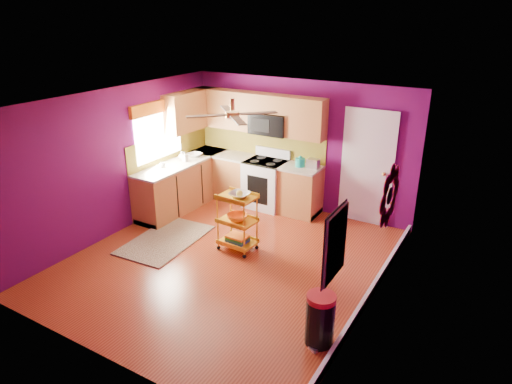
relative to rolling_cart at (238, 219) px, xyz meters
The scene contains 18 objects.
ground 0.67m from the rolling_cart, 80.89° to the right, with size 5.00×5.00×0.00m, color maroon.
room_envelope 1.16m from the rolling_cart, 77.03° to the right, with size 4.54×5.04×2.52m.
lower_cabinets 1.93m from the rolling_cart, 131.87° to the left, with size 2.81×2.31×0.94m.
electric_range 1.86m from the rolling_cart, 105.28° to the left, with size 0.76×0.66×1.13m.
upper_cabinetry 2.48m from the rolling_cart, 123.43° to the left, with size 2.80×2.30×1.26m.
left_window 2.55m from the rolling_cart, 162.83° to the left, with size 0.08×1.35×1.08m.
panel_door 2.56m from the rolling_cart, 55.87° to the left, with size 0.95×0.11×2.15m.
right_wall_art 2.56m from the rolling_cart, 17.51° to the right, with size 0.04×2.74×1.04m.
ceiling_fan 1.76m from the rolling_cart, 71.48° to the right, with size 1.01×1.01×0.26m.
shag_rug 1.39m from the rolling_cart, 163.10° to the right, with size 0.98×1.60×0.02m, color black.
rolling_cart is the anchor object (origin of this frame).
trash_can 2.49m from the rolling_cart, 34.69° to the right, with size 0.45×0.45×0.65m.
teal_kettle 1.91m from the rolling_cart, 83.28° to the left, with size 0.18×0.18×0.21m.
toaster 1.98m from the rolling_cart, 76.09° to the left, with size 0.22×0.15×0.18m, color beige.
soap_bottle_a 2.13m from the rolling_cart, 151.89° to the left, with size 0.09×0.09×0.19m, color #EA3F72.
soap_bottle_b 2.27m from the rolling_cart, 151.84° to the left, with size 0.13×0.13×0.17m, color white.
counter_dish 2.32m from the rolling_cart, 144.28° to the left, with size 0.27×0.27×0.07m, color white.
counter_cup 2.08m from the rolling_cart, 165.96° to the left, with size 0.11×0.11×0.09m, color white.
Camera 1 is at (3.55, -5.16, 3.67)m, focal length 32.00 mm.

